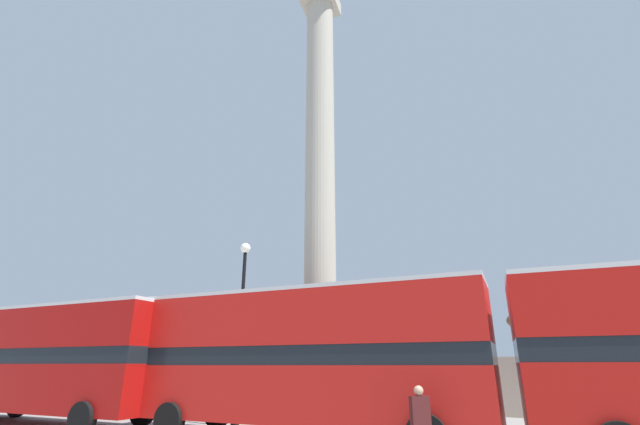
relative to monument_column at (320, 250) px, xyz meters
The scene contains 7 objects.
ground_plane 7.37m from the monument_column, ahead, with size 200.00×200.00×0.00m, color gray.
monument_column is the anchor object (origin of this frame).
bus_a 11.73m from the monument_column, 146.40° to the right, with size 10.38×3.56×4.26m.
bus_b 7.98m from the monument_column, 76.62° to the right, with size 11.37×3.55×4.34m.
equestrian_statue 11.37m from the monument_column, 18.75° to the left, with size 3.64×2.91×5.71m.
street_lamp 5.71m from the monument_column, 115.54° to the right, with size 0.41×0.41×6.82m.
pedestrian_near_lamp 11.96m from the monument_column, 58.78° to the right, with size 0.46×0.38×1.65m.
Camera 1 is at (6.42, -19.15, 2.08)m, focal length 24.00 mm.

